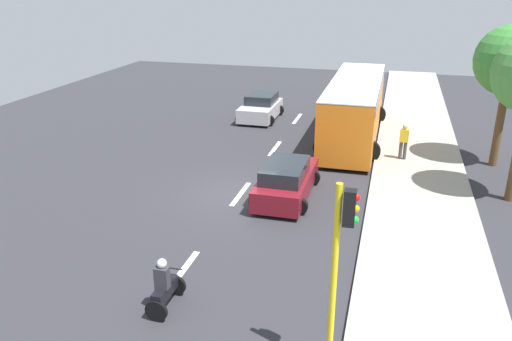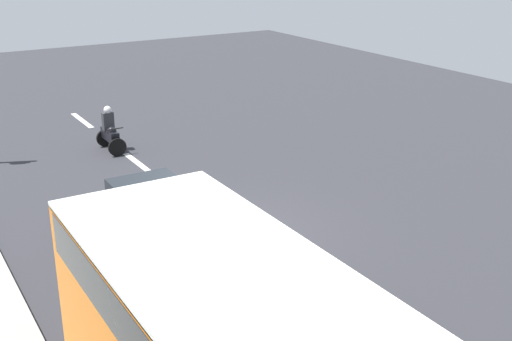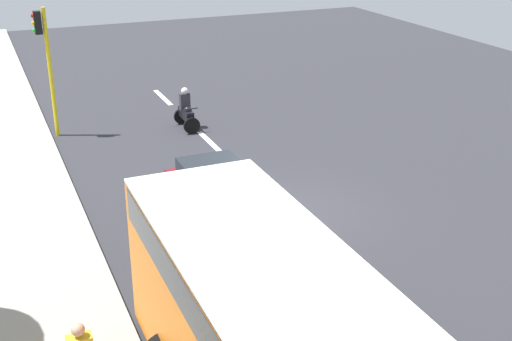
{
  "view_description": "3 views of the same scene",
  "coord_description": "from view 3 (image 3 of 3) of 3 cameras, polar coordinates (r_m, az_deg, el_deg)",
  "views": [
    {
      "loc": [
        5.6,
        -18.14,
        8.29
      ],
      "look_at": [
        0.67,
        -0.08,
        1.12
      ],
      "focal_mm": 35.94,
      "sensor_mm": 36.0,
      "label": 1
    },
    {
      "loc": [
        6.8,
        12.36,
        6.79
      ],
      "look_at": [
        -0.61,
        0.12,
        1.58
      ],
      "focal_mm": 45.35,
      "sensor_mm": 36.0,
      "label": 2
    },
    {
      "loc": [
        7.11,
        14.74,
        8.01
      ],
      "look_at": [
        0.36,
        -1.13,
        0.87
      ],
      "focal_mm": 47.22,
      "sensor_mm": 36.0,
      "label": 3
    }
  ],
  "objects": [
    {
      "name": "sidewalk",
      "position": [
        16.74,
        -19.98,
        -7.29
      ],
      "size": [
        4.0,
        60.0,
        0.15
      ],
      "primitive_type": "cube",
      "color": "#9E998E",
      "rests_on": "ground"
    },
    {
      "name": "lane_stripe_mid",
      "position": [
        18.21,
        2.43,
        -3.59
      ],
      "size": [
        0.2,
        2.4,
        0.01
      ],
      "primitive_type": "cube",
      "color": "white",
      "rests_on": "ground"
    },
    {
      "name": "lane_stripe_south",
      "position": [
        13.82,
        13.43,
        -13.61
      ],
      "size": [
        0.2,
        2.4,
        0.01
      ],
      "primitive_type": "cube",
      "color": "white",
      "rests_on": "ground"
    },
    {
      "name": "car_maroon",
      "position": [
        17.12,
        -2.82,
        -2.76
      ],
      "size": [
        2.25,
        4.49,
        1.52
      ],
      "color": "maroon",
      "rests_on": "ground"
    },
    {
      "name": "ground_plane",
      "position": [
        18.24,
        2.42,
        -3.75
      ],
      "size": [
        40.0,
        60.0,
        0.1
      ],
      "primitive_type": "cube",
      "color": "#2D2D33"
    },
    {
      "name": "traffic_light_corner",
      "position": [
        24.23,
        -17.41,
        9.39
      ],
      "size": [
        0.49,
        0.24,
        4.5
      ],
      "color": "yellow",
      "rests_on": "ground"
    },
    {
      "name": "lane_stripe_far_north",
      "position": [
        28.8,
        -7.89,
        6.15
      ],
      "size": [
        0.2,
        2.4,
        0.01
      ],
      "primitive_type": "cube",
      "color": "white",
      "rests_on": "ground"
    },
    {
      "name": "motorcycle",
      "position": [
        24.64,
        -5.94,
        4.98
      ],
      "size": [
        0.6,
        1.3,
        1.53
      ],
      "color": "black",
      "rests_on": "ground"
    },
    {
      "name": "lane_stripe_north",
      "position": [
        23.34,
        -3.88,
        2.39
      ],
      "size": [
        0.2,
        2.4,
        0.01
      ],
      "primitive_type": "cube",
      "color": "white",
      "rests_on": "ground"
    }
  ]
}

